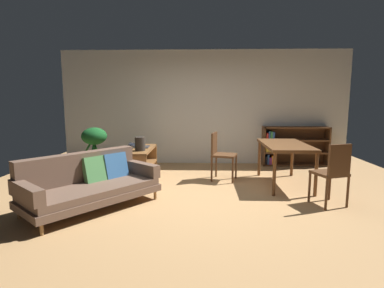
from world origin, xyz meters
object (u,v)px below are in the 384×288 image
desk_speaker (140,144)px  fabric_couch (90,183)px  bookshelf (290,146)px  dining_chair_far (221,153)px  dining_chair_near (333,171)px  potted_floor_plant (95,145)px  open_laptop (140,146)px  dining_table (285,148)px  media_console (143,164)px

desk_speaker → fabric_couch: bearing=-109.0°
desk_speaker → bookshelf: bearing=26.5°
dining_chair_far → dining_chair_near: bearing=-43.2°
potted_floor_plant → dining_chair_near: potted_floor_plant is taller
desk_speaker → dining_chair_near: dining_chair_near is taller
open_laptop → dining_chair_far: (1.59, -0.19, -0.09)m
desk_speaker → potted_floor_plant: bearing=157.6°
dining_chair_near → dining_chair_far: bearing=136.8°
dining_chair_near → bookshelf: bearing=86.1°
dining_table → dining_chair_far: dining_chair_far is taller
potted_floor_plant → dining_chair_far: potted_floor_plant is taller
fabric_couch → dining_chair_far: (1.98, 1.57, 0.17)m
potted_floor_plant → dining_chair_near: size_ratio=1.06×
potted_floor_plant → bookshelf: (4.26, 1.20, -0.18)m
fabric_couch → dining_chair_near: bearing=2.0°
desk_speaker → media_console: bearing=90.6°
media_console → desk_speaker: bearing=-89.4°
dining_table → dining_chair_far: (-1.14, 0.31, -0.15)m
fabric_couch → desk_speaker: size_ratio=7.75×
open_laptop → dining_table: (2.74, -0.50, 0.06)m
open_laptop → dining_table: size_ratio=0.28×
desk_speaker → potted_floor_plant: (-1.01, 0.42, -0.09)m
media_console → bookshelf: size_ratio=0.81×
bookshelf → dining_chair_far: bearing=-140.9°
media_console → fabric_couch: bearing=-106.1°
dining_table → potted_floor_plant: bearing=172.0°
dining_table → dining_chair_near: size_ratio=1.53×
potted_floor_plant → open_laptop: bearing=-1.0°
dining_chair_far → bookshelf: size_ratio=0.60×
fabric_couch → desk_speaker: desk_speaker is taller
fabric_couch → bookshelf: (3.71, 2.97, 0.10)m
dining_chair_near → potted_floor_plant: bearing=158.0°
potted_floor_plant → dining_table: 3.70m
fabric_couch → open_laptop: size_ratio=4.93×
potted_floor_plant → bookshelf: bearing=15.8°
open_laptop → desk_speaker: (0.08, -0.40, 0.11)m
dining_chair_near → bookshelf: 2.85m
potted_floor_plant → desk_speaker: bearing=-22.4°
open_laptop → potted_floor_plant: 0.93m
bookshelf → media_console: bearing=-157.2°
desk_speaker → bookshelf: (3.24, 1.62, -0.27)m
dining_chair_far → bookshelf: (1.73, 1.41, -0.07)m
open_laptop → desk_speaker: 0.42m
fabric_couch → media_console: fabric_couch is taller
desk_speaker → dining_chair_far: 1.54m
dining_chair_far → media_console: bearing=178.3°
media_console → dining_table: bearing=-7.6°
fabric_couch → dining_table: fabric_couch is taller
open_laptop → dining_chair_near: size_ratio=0.43×
fabric_couch → open_laptop: 1.81m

